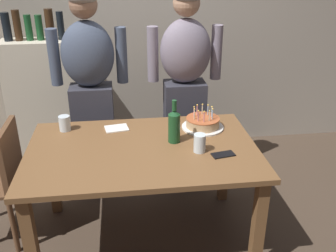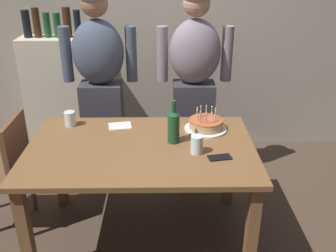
{
  "view_description": "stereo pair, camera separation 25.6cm",
  "coord_description": "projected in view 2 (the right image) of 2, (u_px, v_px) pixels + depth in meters",
  "views": [
    {
      "loc": [
        -0.11,
        -2.21,
        1.92
      ],
      "look_at": [
        0.18,
        0.1,
        0.84
      ],
      "focal_mm": 40.92,
      "sensor_mm": 36.0,
      "label": 1
    },
    {
      "loc": [
        0.15,
        -2.23,
        1.92
      ],
      "look_at": [
        0.18,
        0.1,
        0.84
      ],
      "focal_mm": 40.92,
      "sensor_mm": 36.0,
      "label": 2
    }
  ],
  "objects": [
    {
      "name": "ground_plane",
      "position": [
        144.0,
        235.0,
        2.82
      ],
      "size": [
        10.0,
        10.0,
        0.0
      ],
      "primitive_type": "plane",
      "color": "#47382B"
    },
    {
      "name": "back_wall",
      "position": [
        147.0,
        20.0,
        3.68
      ],
      "size": [
        5.2,
        0.1,
        2.6
      ],
      "primitive_type": "cube",
      "color": "#9E9384",
      "rests_on": "ground_plane"
    },
    {
      "name": "dining_table",
      "position": [
        141.0,
        159.0,
        2.55
      ],
      "size": [
        1.5,
        0.96,
        0.74
      ],
      "color": "brown",
      "rests_on": "ground_plane"
    },
    {
      "name": "birthday_cake",
      "position": [
        206.0,
        125.0,
        2.73
      ],
      "size": [
        0.3,
        0.3,
        0.16
      ],
      "color": "white",
      "rests_on": "dining_table"
    },
    {
      "name": "water_glass_near",
      "position": [
        70.0,
        119.0,
        2.79
      ],
      "size": [
        0.08,
        0.08,
        0.11
      ],
      "primitive_type": "cylinder",
      "color": "silver",
      "rests_on": "dining_table"
    },
    {
      "name": "water_glass_far",
      "position": [
        197.0,
        145.0,
        2.41
      ],
      "size": [
        0.08,
        0.08,
        0.12
      ],
      "primitive_type": "cylinder",
      "color": "silver",
      "rests_on": "dining_table"
    },
    {
      "name": "wine_bottle",
      "position": [
        174.0,
        126.0,
        2.52
      ],
      "size": [
        0.08,
        0.08,
        0.3
      ],
      "color": "#194723",
      "rests_on": "dining_table"
    },
    {
      "name": "cell_phone",
      "position": [
        220.0,
        157.0,
        2.37
      ],
      "size": [
        0.15,
        0.1,
        0.01
      ],
      "primitive_type": "cube",
      "rotation": [
        0.0,
        0.0,
        0.19
      ],
      "color": "black",
      "rests_on": "dining_table"
    },
    {
      "name": "napkin_stack",
      "position": [
        120.0,
        126.0,
        2.8
      ],
      "size": [
        0.18,
        0.15,
        0.01
      ],
      "primitive_type": "cube",
      "rotation": [
        0.0,
        0.0,
        0.17
      ],
      "color": "white",
      "rests_on": "dining_table"
    },
    {
      "name": "person_man_bearded",
      "position": [
        101.0,
        89.0,
        3.15
      ],
      "size": [
        0.61,
        0.27,
        1.66
      ],
      "rotation": [
        0.0,
        0.0,
        3.14
      ],
      "color": "#33333D",
      "rests_on": "ground_plane"
    },
    {
      "name": "person_woman_cardigan",
      "position": [
        194.0,
        88.0,
        3.16
      ],
      "size": [
        0.61,
        0.27,
        1.66
      ],
      "rotation": [
        0.0,
        0.0,
        3.14
      ],
      "color": "#33333D",
      "rests_on": "ground_plane"
    },
    {
      "name": "dining_chair",
      "position": [
        6.0,
        165.0,
        2.73
      ],
      "size": [
        0.42,
        0.42,
        0.87
      ],
      "rotation": [
        0.0,
        0.0,
        -1.57
      ],
      "color": "brown",
      "rests_on": "ground_plane"
    },
    {
      "name": "shelf_cabinet",
      "position": [
        61.0,
        96.0,
        3.76
      ],
      "size": [
        0.65,
        0.3,
        1.45
      ],
      "color": "beige",
      "rests_on": "ground_plane"
    }
  ]
}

